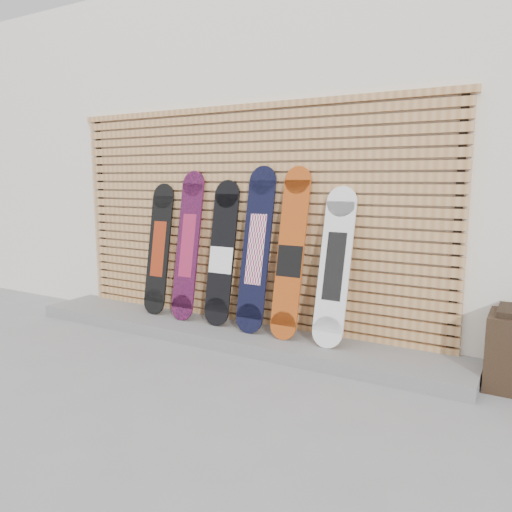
{
  "coord_description": "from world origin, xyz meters",
  "views": [
    {
      "loc": [
        2.45,
        -3.32,
        1.58
      ],
      "look_at": [
        0.12,
        0.75,
        0.85
      ],
      "focal_mm": 35.0,
      "sensor_mm": 36.0,
      "label": 1
    }
  ],
  "objects_px": {
    "snowboard_4": "(291,254)",
    "snowboard_0": "(159,249)",
    "snowboard_3": "(256,249)",
    "snowboard_5": "(335,266)",
    "snowboard_1": "(188,246)",
    "snowboard_2": "(222,254)"
  },
  "relations": [
    {
      "from": "snowboard_5",
      "to": "snowboard_1",
      "type": "bearing_deg",
      "value": 179.05
    },
    {
      "from": "snowboard_1",
      "to": "snowboard_3",
      "type": "height_order",
      "value": "snowboard_3"
    },
    {
      "from": "snowboard_0",
      "to": "snowboard_5",
      "type": "distance_m",
      "value": 2.04
    },
    {
      "from": "snowboard_4",
      "to": "snowboard_5",
      "type": "xyz_separation_m",
      "value": [
        0.43,
        -0.0,
        -0.08
      ]
    },
    {
      "from": "snowboard_1",
      "to": "snowboard_4",
      "type": "xyz_separation_m",
      "value": [
        1.2,
        -0.02,
        0.01
      ]
    },
    {
      "from": "snowboard_1",
      "to": "snowboard_5",
      "type": "bearing_deg",
      "value": -0.95
    },
    {
      "from": "snowboard_2",
      "to": "snowboard_3",
      "type": "height_order",
      "value": "snowboard_3"
    },
    {
      "from": "snowboard_2",
      "to": "snowboard_4",
      "type": "xyz_separation_m",
      "value": [
        0.78,
        -0.03,
        0.06
      ]
    },
    {
      "from": "snowboard_0",
      "to": "snowboard_1",
      "type": "height_order",
      "value": "snowboard_1"
    },
    {
      "from": "snowboard_1",
      "to": "snowboard_4",
      "type": "bearing_deg",
      "value": -1.09
    },
    {
      "from": "snowboard_1",
      "to": "snowboard_3",
      "type": "relative_size",
      "value": 0.97
    },
    {
      "from": "snowboard_1",
      "to": "snowboard_3",
      "type": "xyz_separation_m",
      "value": [
        0.83,
        -0.02,
        0.02
      ]
    },
    {
      "from": "snowboard_3",
      "to": "snowboard_4",
      "type": "xyz_separation_m",
      "value": [
        0.37,
        -0.01,
        -0.02
      ]
    },
    {
      "from": "snowboard_1",
      "to": "snowboard_5",
      "type": "distance_m",
      "value": 1.63
    },
    {
      "from": "snowboard_4",
      "to": "snowboard_3",
      "type": "bearing_deg",
      "value": 178.9
    },
    {
      "from": "snowboard_1",
      "to": "snowboard_2",
      "type": "relative_size",
      "value": 1.06
    },
    {
      "from": "snowboard_0",
      "to": "snowboard_4",
      "type": "bearing_deg",
      "value": -1.44
    },
    {
      "from": "snowboard_2",
      "to": "snowboard_4",
      "type": "bearing_deg",
      "value": -2.16
    },
    {
      "from": "snowboard_4",
      "to": "snowboard_0",
      "type": "bearing_deg",
      "value": 178.56
    },
    {
      "from": "snowboard_1",
      "to": "snowboard_5",
      "type": "xyz_separation_m",
      "value": [
        1.63,
        -0.03,
        -0.07
      ]
    },
    {
      "from": "snowboard_0",
      "to": "snowboard_5",
      "type": "bearing_deg",
      "value": -1.25
    },
    {
      "from": "snowboard_1",
      "to": "snowboard_3",
      "type": "distance_m",
      "value": 0.83
    }
  ]
}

